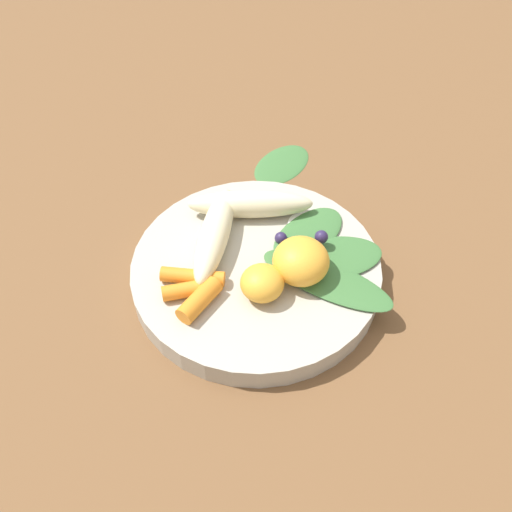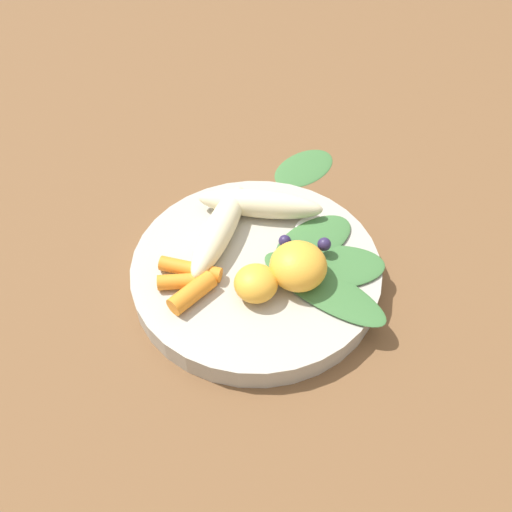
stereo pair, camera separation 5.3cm
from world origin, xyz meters
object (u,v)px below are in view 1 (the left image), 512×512
at_px(banana_peeled_left, 213,235).
at_px(kale_leaf_stray, 282,163).
at_px(orange_segment_near, 301,261).
at_px(bowl, 256,271).
at_px(banana_peeled_right, 250,204).

height_order(banana_peeled_left, kale_leaf_stray, banana_peeled_left).
relative_size(orange_segment_near, kale_leaf_stray, 0.61).
bearing_deg(orange_segment_near, bowl, -167.86).
xyz_separation_m(banana_peeled_left, banana_peeled_right, (0.01, 0.06, 0.00)).
distance_m(bowl, banana_peeled_right, 0.07).
relative_size(banana_peeled_right, kale_leaf_stray, 1.48).
distance_m(bowl, kale_leaf_stray, 0.18).
relative_size(bowl, banana_peeled_left, 1.88).
relative_size(bowl, kale_leaf_stray, 2.78).
height_order(bowl, banana_peeled_left, banana_peeled_left).
xyz_separation_m(banana_peeled_right, kale_leaf_stray, (-0.03, 0.12, -0.04)).
xyz_separation_m(banana_peeled_right, orange_segment_near, (0.08, -0.05, 0.01)).
relative_size(bowl, orange_segment_near, 4.57).
relative_size(banana_peeled_left, banana_peeled_right, 1.00).
bearing_deg(bowl, banana_peeled_left, -176.76).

